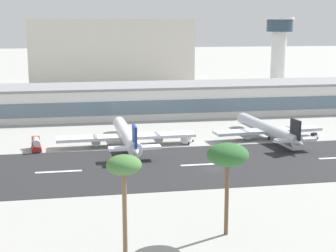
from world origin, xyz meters
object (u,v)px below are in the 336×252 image
Objects in this scene: service_baggage_tug_2 at (314,136)px; terminal_building at (169,99)px; palm_tree_1 at (124,168)px; distant_hotel_block at (112,53)px; control_tower at (279,49)px; airliner_black_tail_gate_1 at (269,130)px; palm_tree_2 at (228,156)px; airliner_navy_tail_gate_0 at (127,136)px; service_fuel_truck_1 at (36,144)px; service_box_truck_0 at (187,138)px.

terminal_building is at bearing -86.17° from service_baggage_tug_2.
service_baggage_tug_2 is (39.22, -56.36, -5.46)m from terminal_building.
terminal_building is at bearing 76.56° from palm_tree_1.
service_baggage_tug_2 is at bearing -71.05° from distant_hotel_block.
control_tower is (63.23, 35.61, 18.66)m from terminal_building.
control_tower reaches higher than service_baggage_tug_2.
palm_tree_1 is at bearing 139.65° from airliner_black_tail_gate_1.
palm_tree_1 is 0.99× the size of palm_tree_2.
palm_tree_2 is at bearing -95.62° from terminal_building.
control_tower reaches higher than airliner_black_tail_gate_1.
palm_tree_1 is (-31.56, -132.03, 8.35)m from terminal_building.
palm_tree_2 is (3.72, -232.75, -5.41)m from distant_hotel_block.
palm_tree_1 is at bearing 172.60° from airliner_navy_tail_gate_0.
airliner_navy_tail_gate_0 is at bearing -95.39° from service_fuel_truck_1.
terminal_building is at bearing -152.20° from service_box_truck_0.
service_box_truck_0 is (-66.95, -89.73, -23.38)m from control_tower.
airliner_black_tail_gate_1 is 2.78× the size of palm_tree_1.
control_tower is 11.55× the size of service_baggage_tug_2.
distant_hotel_block is 2.06× the size of airliner_black_tail_gate_1.
airliner_black_tail_gate_1 is at bearing 122.33° from service_box_truck_0.
terminal_building is 128.43m from palm_tree_2.
palm_tree_1 is (-27.84, -77.91, 13.07)m from service_box_truck_0.
terminal_building is 11.10× the size of palm_tree_1.
palm_tree_1 is at bearing -103.44° from terminal_building.
airliner_navy_tail_gate_0 is at bearing 98.55° from palm_tree_2.
airliner_black_tail_gate_1 is at bearing -65.64° from terminal_building.
airliner_navy_tail_gate_0 is at bearing -32.07° from service_baggage_tug_2.
service_baggage_tug_2 is at bearing -96.67° from service_fuel_truck_1.
airliner_navy_tail_gate_0 is 27.91m from service_fuel_truck_1.
distant_hotel_block is 237.79m from palm_tree_1.
terminal_building reaches higher than service_fuel_truck_1.
service_fuel_truck_1 is 82.75m from palm_tree_2.
distant_hotel_block is at bearing -143.77° from service_box_truck_0.
service_baggage_tug_2 is 0.21× the size of palm_tree_2.
palm_tree_2 is (-36.91, -73.72, 11.72)m from airliner_black_tail_gate_1.
control_tower is 98.06m from service_baggage_tug_2.
airliner_navy_tail_gate_0 is 13.54× the size of service_baggage_tug_2.
palm_tree_2 reaches higher than service_fuel_truck_1.
terminal_building is 59.18m from airliner_black_tail_gate_1.
service_fuel_truck_1 is at bearing 86.54° from airliner_black_tail_gate_1.
service_box_truck_0 is at bearing -88.24° from airliner_navy_tail_gate_0.
airliner_black_tail_gate_1 is 83.27m from palm_tree_2.
control_tower is at bearing 65.09° from palm_tree_2.
distant_hotel_block reaches higher than palm_tree_1.
service_baggage_tug_2 is 89.09m from palm_tree_2.
palm_tree_1 is (-8.14, -76.84, 11.65)m from airliner_navy_tail_gate_0.
terminal_building is at bearing 19.58° from airliner_black_tail_gate_1.
control_tower is at bearing 60.51° from palm_tree_1.
service_fuel_truck_1 is 2.45× the size of service_baggage_tug_2.
service_box_truck_0 is at bearing 85.82° from airliner_black_tail_gate_1.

